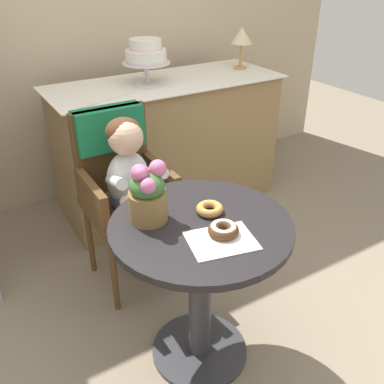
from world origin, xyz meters
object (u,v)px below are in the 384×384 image
Objects in this scene: flower_vase at (148,193)px; seated_child at (131,176)px; cafe_table at (200,266)px; wicker_chair at (119,171)px; donut_front at (210,208)px; tiered_cake_stand at (146,54)px; table_lamp at (242,37)px; donut_mid at (223,229)px.

seated_child is at bearing 75.29° from flower_vase.
cafe_table is at bearing -38.41° from flower_vase.
donut_front is (0.11, -0.69, 0.10)m from wicker_chair.
seated_child reaches higher than cafe_table.
flower_vase is at bearing -104.71° from seated_child.
tiered_cake_stand is at bearing 72.42° from cafe_table.
tiered_cake_stand reaches higher than flower_vase.
donut_mid is at bearing -128.38° from table_lamp.
seated_child is at bearing 95.69° from donut_mid.
flower_vase is at bearing -137.83° from table_lamp.
wicker_chair is 0.85m from donut_mid.
cafe_table is 0.25m from donut_front.
seated_child is (-0.04, 0.58, 0.17)m from cafe_table.
cafe_table is 2.40× the size of tiered_cake_stand.
donut_mid is at bearing -51.49° from flower_vase.
wicker_chair is 8.24× the size of donut_mid.
seated_child is (-0.00, -0.16, 0.04)m from wicker_chair.
cafe_table is 1.48m from tiered_cake_stand.
seated_child is 0.70m from donut_mid.
donut_mid is 1.87m from table_lamp.
wicker_chair is at bearing 99.00° from donut_front.
flower_vase is 1.33m from tiered_cake_stand.
cafe_table is 1.87m from table_lamp.
donut_mid is 0.48× the size of flower_vase.
tiered_cake_stand reaches higher than donut_front.
seated_child is 6.59× the size of donut_front.
tiered_cake_stand reaches higher than wicker_chair.
tiered_cake_stand is (0.41, 1.30, 0.58)m from cafe_table.
wicker_chair is 3.18× the size of tiered_cake_stand.
wicker_chair is 0.71m from donut_front.
table_lamp reaches higher than donut_mid.
wicker_chair is at bearing 78.94° from flower_vase.
table_lamp is at bearing 51.62° from donut_mid.
donut_mid is 0.32m from flower_vase.
seated_child is at bearing 93.99° from cafe_table.
cafe_table is at bearing -131.30° from table_lamp.
seated_child is 0.50m from flower_vase.
flower_vase is (-0.16, 0.13, 0.33)m from cafe_table.
table_lamp is (1.21, 0.59, 0.48)m from wicker_chair.
flower_vase reaches higher than donut_front.
table_lamp is at bearing 1.99° from tiered_cake_stand.
table_lamp reaches higher than wicker_chair.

